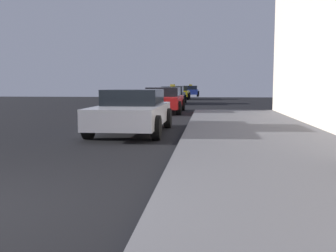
# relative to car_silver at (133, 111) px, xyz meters

# --- Properties ---
(car_silver) EXTENTS (2.00, 4.51, 1.27)m
(car_silver) POSITION_rel_car_silver_xyz_m (0.00, 0.00, 0.00)
(car_silver) COLOR #B7B7BF
(car_silver) RESTS_ON ground_plane
(car_red) EXTENTS (2.02, 4.51, 1.27)m
(car_red) POSITION_rel_car_silver_xyz_m (-0.05, 8.40, 0.00)
(car_red) COLOR red
(car_red) RESTS_ON ground_plane
(car_black) EXTENTS (1.93, 4.11, 1.43)m
(car_black) POSITION_rel_car_silver_xyz_m (-0.41, 17.50, -0.00)
(car_black) COLOR black
(car_black) RESTS_ON ground_plane
(car_yellow) EXTENTS (1.97, 4.39, 1.27)m
(car_yellow) POSITION_rel_car_silver_xyz_m (-0.52, 26.39, -0.00)
(car_yellow) COLOR yellow
(car_yellow) RESTS_ON ground_plane
(car_blue) EXTENTS (2.03, 4.48, 1.43)m
(car_blue) POSITION_rel_car_silver_xyz_m (0.14, 35.20, 0.00)
(car_blue) COLOR #233899
(car_blue) RESTS_ON ground_plane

